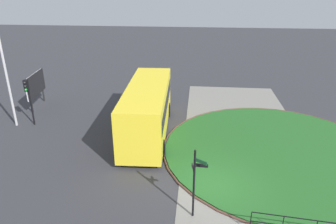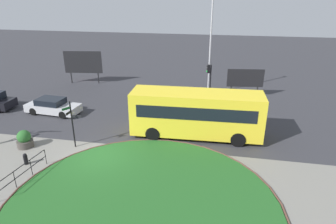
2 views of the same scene
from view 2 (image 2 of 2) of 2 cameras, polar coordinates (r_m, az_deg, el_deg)
ground at (r=19.07m, az=-13.14°, el=-8.59°), size 120.00×120.00×0.00m
sidewalk_paving at (r=17.44m, az=-15.98°, el=-12.05°), size 32.00×7.68×0.02m
grass_island at (r=14.88m, az=-5.02°, el=-17.71°), size 13.36×13.36×0.10m
grass_kerb_ring at (r=14.88m, az=-5.02°, el=-17.69°), size 13.67×13.67×0.11m
signpost_directional at (r=19.87m, az=-18.25°, el=-1.83°), size 0.94×0.67×3.26m
bollard_foreground at (r=19.64m, az=-26.09°, el=-8.23°), size 0.24×0.24×0.74m
railing_grass_edge at (r=17.91m, az=-26.52°, el=-10.33°), size 0.42×3.66×1.00m
bus_yellow at (r=20.57m, az=5.54°, el=-0.24°), size 9.20×2.86×3.28m
car_near_lane at (r=26.75m, az=-21.61°, el=1.04°), size 4.71×2.11×1.32m
traffic_light_near at (r=28.14m, az=8.06°, el=7.37°), size 0.49×0.28×3.35m
lamppost_tall at (r=28.82m, az=8.29°, el=12.80°), size 0.32×0.32×9.34m
billboard_left at (r=34.40m, az=-16.26°, el=9.26°), size 4.22×0.76×3.65m
billboard_right at (r=29.66m, az=14.89°, el=6.35°), size 3.53×0.59×2.78m
planter_near_signpost at (r=21.68m, az=-26.26°, el=-4.88°), size 1.04×1.04×1.22m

